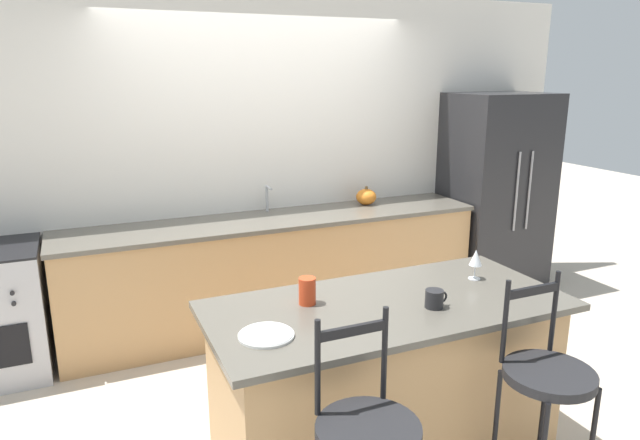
# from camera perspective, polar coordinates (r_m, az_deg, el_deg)

# --- Properties ---
(ground_plane) EXTENTS (18.00, 18.00, 0.00)m
(ground_plane) POSITION_cam_1_polar(r_m,az_deg,el_deg) (4.61, -2.63, -11.93)
(ground_plane) COLOR beige
(wall_back) EXTENTS (6.00, 0.07, 2.70)m
(wall_back) POSITION_cam_1_polar(r_m,az_deg,el_deg) (4.84, -5.82, 6.12)
(wall_back) COLOR silver
(wall_back) RESTS_ON ground_plane
(back_counter) EXTENTS (3.43, 0.68, 0.92)m
(back_counter) POSITION_cam_1_polar(r_m,az_deg,el_deg) (4.76, -4.34, -5.04)
(back_counter) COLOR tan
(back_counter) RESTS_ON ground_plane
(sink_faucet) EXTENTS (0.02, 0.13, 0.22)m
(sink_faucet) POSITION_cam_1_polar(r_m,az_deg,el_deg) (4.78, -5.28, 2.46)
(sink_faucet) COLOR #ADAFB5
(sink_faucet) RESTS_ON back_counter
(kitchen_island) EXTENTS (1.85, 0.85, 0.93)m
(kitchen_island) POSITION_cam_1_polar(r_m,az_deg,el_deg) (3.15, 6.58, -15.93)
(kitchen_island) COLOR tan
(kitchen_island) RESTS_ON ground_plane
(refrigerator) EXTENTS (0.89, 0.73, 1.87)m
(refrigerator) POSITION_cam_1_polar(r_m,az_deg,el_deg) (5.67, 17.07, 2.54)
(refrigerator) COLOR #232326
(refrigerator) RESTS_ON ground_plane
(bar_stool_far) EXTENTS (0.41, 0.41, 1.17)m
(bar_stool_far) POSITION_cam_1_polar(r_m,az_deg,el_deg) (2.91, 21.59, -16.12)
(bar_stool_far) COLOR black
(bar_stool_far) RESTS_ON ground_plane
(dinner_plate) EXTENTS (0.25, 0.25, 0.02)m
(dinner_plate) POSITION_cam_1_polar(r_m,az_deg,el_deg) (2.58, -5.40, -11.34)
(dinner_plate) COLOR white
(dinner_plate) RESTS_ON kitchen_island
(wine_glass) EXTENTS (0.07, 0.07, 0.17)m
(wine_glass) POSITION_cam_1_polar(r_m,az_deg,el_deg) (3.32, 15.31, -3.73)
(wine_glass) COLOR white
(wine_glass) RESTS_ON kitchen_island
(coffee_mug) EXTENTS (0.12, 0.09, 0.09)m
(coffee_mug) POSITION_cam_1_polar(r_m,az_deg,el_deg) (2.91, 11.39, -7.73)
(coffee_mug) COLOR #232326
(coffee_mug) RESTS_ON kitchen_island
(tumbler_cup) EXTENTS (0.09, 0.09, 0.14)m
(tumbler_cup) POSITION_cam_1_polar(r_m,az_deg,el_deg) (2.88, -1.29, -7.11)
(tumbler_cup) COLOR red
(tumbler_cup) RESTS_ON kitchen_island
(pumpkin_decoration) EXTENTS (0.18, 0.18, 0.16)m
(pumpkin_decoration) POSITION_cam_1_polar(r_m,az_deg,el_deg) (5.04, 4.64, 2.33)
(pumpkin_decoration) COLOR orange
(pumpkin_decoration) RESTS_ON back_counter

